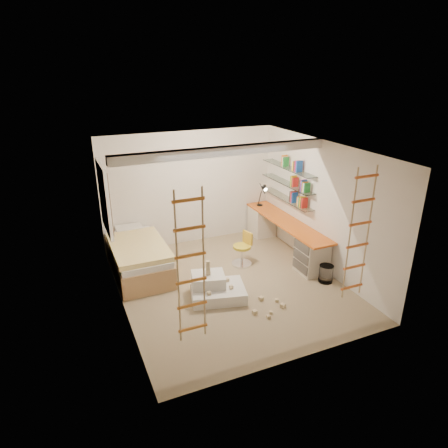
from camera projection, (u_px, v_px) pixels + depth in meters
name	position (u px, v px, depth m)	size (l,w,h in m)	color
floor	(230.00, 285.00, 7.63)	(4.50, 4.50, 0.00)	#927F5E
ceiling_beam	(224.00, 151.00, 6.94)	(4.00, 0.18, 0.16)	white
window_frame	(104.00, 198.00, 7.60)	(0.06, 1.15, 1.35)	white
window_blind	(106.00, 198.00, 7.61)	(0.02, 1.00, 1.20)	#4C2D1E
rope_ladder_left	(191.00, 268.00, 5.07)	(0.41, 0.04, 2.13)	#BD7220
rope_ladder_right	(359.00, 235.00, 6.07)	(0.41, 0.04, 2.13)	#DA5925
waste_bin	(326.00, 274.00, 7.69)	(0.28, 0.28, 0.34)	white
desk	(285.00, 235.00, 8.84)	(0.56, 2.80, 0.75)	orange
shelves	(287.00, 183.00, 8.72)	(0.25, 1.80, 0.71)	white
bed	(138.00, 257.00, 8.00)	(1.02, 2.00, 0.69)	#AD7F51
task_lamp	(263.00, 192.00, 9.37)	(0.14, 0.36, 0.57)	black
swivel_chair	(243.00, 253.00, 8.32)	(0.52, 0.52, 0.72)	gold
play_platform	(215.00, 289.00, 7.19)	(1.11, 0.95, 0.42)	silver
toy_blocks	(241.00, 292.00, 6.98)	(1.21, 1.16, 0.69)	#CCB284
books	(288.00, 179.00, 8.68)	(0.14, 0.70, 0.92)	red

